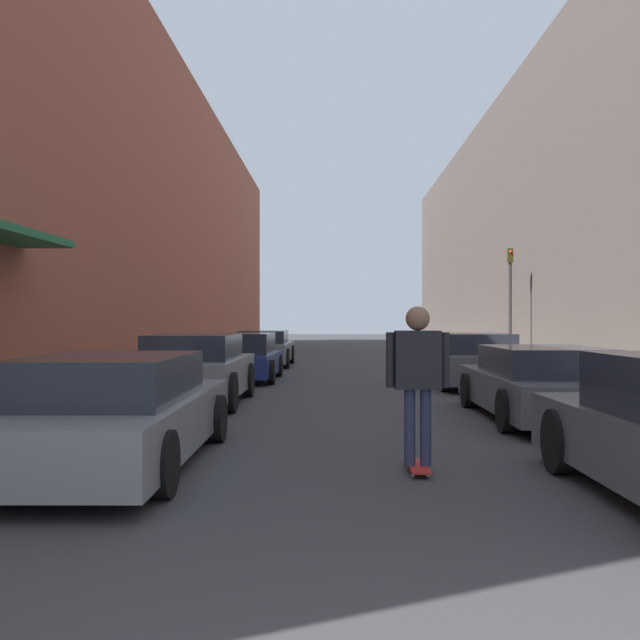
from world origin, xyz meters
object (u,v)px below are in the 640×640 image
object	(u,v)px
parked_car_right_1	(541,384)
parked_car_right_2	(474,361)
parked_car_left_3	(264,349)
skateboarder	(418,370)
parked_car_left_2	(243,358)
parked_car_left_0	(113,412)
parked_car_left_1	(196,370)
traffic_light	(510,294)

from	to	relation	value
parked_car_right_1	parked_car_right_2	distance (m)	5.57
parked_car_left_3	skateboarder	bearing A→B (deg)	-78.93
parked_car_right_1	skateboarder	xyz separation A→B (m)	(-2.46, -4.02, 0.51)
parked_car_left_2	skateboarder	size ratio (longest dim) A/B	2.32
parked_car_left_3	parked_car_left_2	bearing A→B (deg)	-89.84
parked_car_left_0	skateboarder	size ratio (longest dim) A/B	2.72
parked_car_left_2	parked_car_right_2	xyz separation A→B (m)	(5.75, -1.58, 0.02)
parked_car_left_2	parked_car_right_1	size ratio (longest dim) A/B	0.87
parked_car_left_0	parked_car_left_2	distance (m)	10.92
parked_car_left_1	traffic_light	xyz separation A→B (m)	(8.11, 8.88, 1.74)
parked_car_left_1	parked_car_left_2	bearing A→B (deg)	87.71
parked_car_left_1	skateboarder	distance (m)	6.88
parked_car_left_1	parked_car_right_1	distance (m)	6.26
parked_car_left_1	parked_car_right_1	world-z (taller)	parked_car_left_1
parked_car_left_0	parked_car_left_3	world-z (taller)	parked_car_left_0
parked_car_left_2	parked_car_left_0	bearing A→B (deg)	-90.06
parked_car_left_2	parked_car_left_3	size ratio (longest dim) A/B	0.92
traffic_light	parked_car_right_2	bearing A→B (deg)	-112.45
parked_car_left_0	parked_car_right_1	size ratio (longest dim) A/B	1.02
parked_car_left_1	parked_car_right_2	size ratio (longest dim) A/B	0.98
parked_car_left_0	parked_car_right_2	xyz separation A→B (m)	(5.76, 9.34, 0.03)
parked_car_left_2	traffic_light	world-z (taller)	traffic_light
parked_car_left_0	parked_car_right_2	distance (m)	10.97
parked_car_left_2	skateboarder	xyz separation A→B (m)	(3.30, -11.16, 0.49)
skateboarder	parked_car_left_3	bearing A→B (deg)	101.07
traffic_light	skateboarder	bearing A→B (deg)	-107.26
traffic_light	parked_car_left_2	bearing A→B (deg)	-155.41
parked_car_left_3	skateboarder	world-z (taller)	skateboarder
skateboarder	parked_car_right_2	bearing A→B (deg)	75.68
parked_car_left_3	parked_car_right_2	xyz separation A→B (m)	(5.77, -7.38, 0.02)
parked_car_left_1	traffic_light	size ratio (longest dim) A/B	1.11
parked_car_right_1	traffic_light	xyz separation A→B (m)	(2.14, 10.76, 1.82)
parked_car_left_1	parked_car_right_2	world-z (taller)	parked_car_left_1
skateboarder	traffic_light	xyz separation A→B (m)	(4.59, 14.78, 1.31)
parked_car_left_0	parked_car_left_2	world-z (taller)	parked_car_left_2
parked_car_right_1	parked_car_left_1	bearing A→B (deg)	162.48
skateboarder	traffic_light	size ratio (longest dim) A/B	0.47
parked_car_left_0	parked_car_right_1	world-z (taller)	parked_car_left_0
parked_car_left_1	parked_car_left_0	bearing A→B (deg)	-87.99
parked_car_left_1	parked_car_right_1	xyz separation A→B (m)	(5.97, -1.88, -0.08)
parked_car_right_2	skateboarder	bearing A→B (deg)	-104.32
parked_car_right_2	traffic_light	bearing A→B (deg)	67.55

